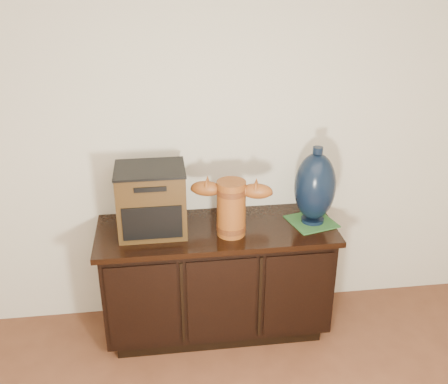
{
  "coord_description": "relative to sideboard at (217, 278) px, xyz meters",
  "views": [
    {
      "loc": [
        -0.32,
        -0.57,
        2.29
      ],
      "look_at": [
        0.04,
        2.18,
        1.02
      ],
      "focal_mm": 42.0,
      "sensor_mm": 36.0,
      "label": 1
    }
  ],
  "objects": [
    {
      "name": "sideboard",
      "position": [
        0.0,
        0.0,
        0.0
      ],
      "size": [
        1.46,
        0.56,
        0.75
      ],
      "color": "black",
      "rests_on": "ground"
    },
    {
      "name": "spray_can",
      "position": [
        -0.21,
        0.07,
        0.46
      ],
      "size": [
        0.07,
        0.07,
        0.2
      ],
      "color": "maroon",
      "rests_on": "sideboard"
    },
    {
      "name": "terracotta_vessel",
      "position": [
        0.08,
        -0.08,
        0.56
      ],
      "size": [
        0.48,
        0.21,
        0.34
      ],
      "rotation": [
        0.0,
        0.0,
        -0.25
      ],
      "color": "#944C1A",
      "rests_on": "sideboard"
    },
    {
      "name": "tv_radio",
      "position": [
        -0.38,
        0.02,
        0.57
      ],
      "size": [
        0.41,
        0.33,
        0.41
      ],
      "rotation": [
        0.0,
        0.0,
        0.0
      ],
      "color": "#3C260F",
      "rests_on": "sideboard"
    },
    {
      "name": "lamp_base",
      "position": [
        0.6,
        -0.0,
        0.61
      ],
      "size": [
        0.31,
        0.31,
        0.49
      ],
      "rotation": [
        0.0,
        0.0,
        0.26
      ],
      "color": "black",
      "rests_on": "green_mat"
    },
    {
      "name": "green_mat",
      "position": [
        0.6,
        -0.0,
        0.37
      ],
      "size": [
        0.32,
        0.32,
        0.01
      ],
      "primitive_type": "cube",
      "rotation": [
        0.0,
        0.0,
        0.26
      ],
      "color": "#2A5C29",
      "rests_on": "sideboard"
    }
  ]
}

